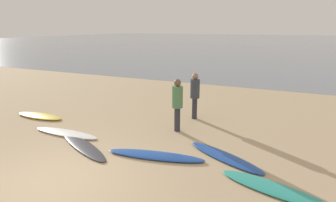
% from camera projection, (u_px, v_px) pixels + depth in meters
% --- Properties ---
extents(ground_plane, '(120.00, 120.00, 0.20)m').
position_uv_depth(ground_plane, '(202.00, 91.00, 14.59)').
color(ground_plane, tan).
rests_on(ground_plane, ground).
extents(ocean_water, '(140.00, 100.00, 0.01)m').
position_uv_depth(ocean_water, '(278.00, 42.00, 59.71)').
color(ocean_water, slate).
rests_on(ocean_water, ground).
extents(surfboard_0, '(1.98, 0.61, 0.09)m').
position_uv_depth(surfboard_0, '(40.00, 116.00, 10.12)').
color(surfboard_0, yellow).
rests_on(surfboard_0, ground).
extents(surfboard_1, '(2.29, 0.52, 0.07)m').
position_uv_depth(surfboard_1, '(66.00, 133.00, 8.53)').
color(surfboard_1, white).
rests_on(surfboard_1, ground).
extents(surfboard_2, '(2.44, 1.50, 0.06)m').
position_uv_depth(surfboard_2, '(83.00, 146.00, 7.64)').
color(surfboard_2, '#333338').
rests_on(surfboard_2, ground).
extents(surfboard_3, '(2.52, 0.92, 0.09)m').
position_uv_depth(surfboard_3, '(156.00, 155.00, 7.03)').
color(surfboard_3, '#1E479E').
rests_on(surfboard_3, ground).
extents(surfboard_4, '(2.23, 1.46, 0.07)m').
position_uv_depth(surfboard_4, '(225.00, 157.00, 6.98)').
color(surfboard_4, '#1E479E').
rests_on(surfboard_4, ground).
extents(surfboard_5, '(2.27, 1.09, 0.07)m').
position_uv_depth(surfboard_5, '(273.00, 188.00, 5.62)').
color(surfboard_5, teal).
rests_on(surfboard_5, ground).
extents(person_0, '(0.32, 0.32, 1.61)m').
position_uv_depth(person_0, '(195.00, 92.00, 9.76)').
color(person_0, '#2D2D38').
rests_on(person_0, ground).
extents(person_1, '(0.33, 0.33, 1.63)m').
position_uv_depth(person_1, '(177.00, 101.00, 8.56)').
color(person_1, '#2D2D38').
rests_on(person_1, ground).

